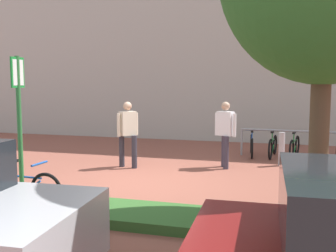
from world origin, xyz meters
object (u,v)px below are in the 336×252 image
Objects in this scene: bollard_steel at (282,149)px; person_shirt_white at (225,130)px; bike_at_sign at (22,188)px; parking_sign_post at (19,111)px; person_shirt_blue at (128,130)px; bike_rack_cluster at (306,147)px.

person_shirt_white reaches higher than bollard_steel.
bike_at_sign is at bearing -125.52° from person_shirt_white.
person_shirt_white reaches higher than bike_at_sign.
bollard_steel is (4.39, 5.03, -1.28)m from parking_sign_post.
bollard_steel is at bearing 47.90° from bike_at_sign.
person_shirt_blue is (0.60, 3.63, 0.63)m from bike_at_sign.
bike_rack_cluster is 2.18× the size of person_shirt_white.
person_shirt_blue is 2.53m from person_shirt_white.
bike_rack_cluster is at bearing 50.15° from bike_at_sign.
person_shirt_white is (2.98, 4.36, -0.75)m from parking_sign_post.
person_shirt_white is at bearing 14.48° from person_shirt_blue.
bike_at_sign is 5.28m from person_shirt_white.
bollard_steel reaches higher than bike_at_sign.
bike_at_sign is 0.45× the size of bike_rack_cluster.
bike_rack_cluster is at bearing 29.04° from person_shirt_blue.
bollard_steel reaches higher than bike_rack_cluster.
person_shirt_blue is (0.53, 3.73, -0.75)m from parking_sign_post.
bollard_steel is (4.46, 4.94, 0.10)m from bike_at_sign.
bike_at_sign is (-0.07, 0.10, -1.38)m from parking_sign_post.
bollard_steel is at bearing 25.33° from person_shirt_white.
bike_rack_cluster is (5.07, 6.25, -1.39)m from parking_sign_post.
bike_at_sign is at bearing -99.34° from person_shirt_blue.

